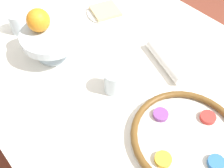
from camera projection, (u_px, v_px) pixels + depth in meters
ground_plane at (119, 154)px, 1.48m from camera, size 8.00×8.00×0.00m
dining_table at (120, 121)px, 1.19m from camera, size 1.44×0.92×0.72m
seder_plate at (187, 138)px, 0.73m from camera, size 0.31×0.31×0.03m
fruit_stand at (51, 38)px, 0.89m from camera, size 0.21×0.21×0.10m
orange_fruit at (38, 20)px, 0.85m from camera, size 0.08×0.08×0.08m
bread_plate at (105, 12)px, 1.10m from camera, size 0.15×0.15×0.02m
napkin_roll at (165, 61)px, 0.90m from camera, size 0.20×0.10×0.04m
cup_mid at (18, 23)px, 1.00m from camera, size 0.06×0.06×0.08m
cup_far at (114, 82)px, 0.82m from camera, size 0.06×0.06×0.08m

